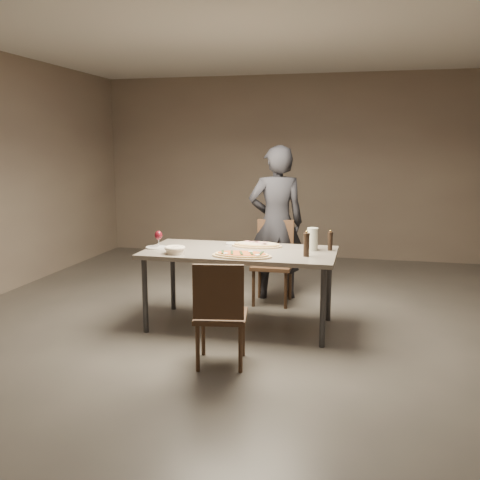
% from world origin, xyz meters
% --- Properties ---
extents(room, '(7.00, 7.00, 7.00)m').
position_xyz_m(room, '(0.00, 0.00, 1.40)').
color(room, '#5C564F').
rests_on(room, ground).
extents(dining_table, '(1.80, 0.90, 0.75)m').
position_xyz_m(dining_table, '(0.00, 0.00, 0.69)').
color(dining_table, slate).
rests_on(dining_table, ground).
extents(zucchini_pizza, '(0.54, 0.30, 0.05)m').
position_xyz_m(zucchini_pizza, '(0.08, -0.28, 0.77)').
color(zucchini_pizza, tan).
rests_on(zucchini_pizza, dining_table).
extents(ham_pizza, '(0.50, 0.28, 0.04)m').
position_xyz_m(ham_pizza, '(0.11, 0.23, 0.77)').
color(ham_pizza, tan).
rests_on(ham_pizza, dining_table).
extents(bread_basket, '(0.19, 0.19, 0.07)m').
position_xyz_m(bread_basket, '(-0.55, -0.29, 0.79)').
color(bread_basket, beige).
rests_on(bread_basket, dining_table).
extents(oil_dish, '(0.13, 0.13, 0.02)m').
position_xyz_m(oil_dish, '(-0.15, 0.29, 0.76)').
color(oil_dish, white).
rests_on(oil_dish, dining_table).
extents(pepper_mill_left, '(0.06, 0.06, 0.23)m').
position_xyz_m(pepper_mill_left, '(0.64, -0.13, 0.86)').
color(pepper_mill_left, black).
rests_on(pepper_mill_left, dining_table).
extents(pepper_mill_right, '(0.05, 0.05, 0.20)m').
position_xyz_m(pepper_mill_right, '(0.83, 0.20, 0.84)').
color(pepper_mill_right, black).
rests_on(pepper_mill_right, dining_table).
extents(carafe, '(0.10, 0.10, 0.21)m').
position_xyz_m(carafe, '(0.67, 0.18, 0.86)').
color(carafe, silver).
rests_on(carafe, dining_table).
extents(wine_glass, '(0.07, 0.07, 0.17)m').
position_xyz_m(wine_glass, '(-0.80, -0.04, 0.87)').
color(wine_glass, silver).
rests_on(wine_glass, dining_table).
extents(side_plate, '(0.20, 0.20, 0.01)m').
position_xyz_m(side_plate, '(-0.82, -0.07, 0.76)').
color(side_plate, white).
rests_on(side_plate, dining_table).
extents(chair_near, '(0.47, 0.47, 0.86)m').
position_xyz_m(chair_near, '(0.07, -0.99, 0.48)').
color(chair_near, '#3C2719').
rests_on(chair_near, ground).
extents(chair_far, '(0.43, 0.43, 0.91)m').
position_xyz_m(chair_far, '(0.17, 0.93, 0.51)').
color(chair_far, '#3C2719').
rests_on(chair_far, ground).
extents(diner, '(0.74, 0.60, 1.74)m').
position_xyz_m(diner, '(0.17, 1.09, 0.87)').
color(diner, black).
rests_on(diner, ground).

